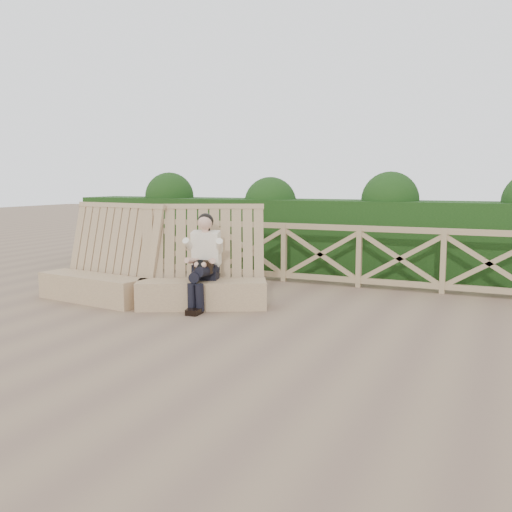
% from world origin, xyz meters
% --- Properties ---
extents(ground, '(60.00, 60.00, 0.00)m').
position_xyz_m(ground, '(0.00, 0.00, 0.00)').
color(ground, brown).
rests_on(ground, ground).
extents(bench, '(3.75, 1.54, 1.55)m').
position_xyz_m(bench, '(-1.90, 0.82, 0.39)').
color(bench, '#8A6B4F').
rests_on(bench, ground).
extents(woman, '(0.51, 0.92, 1.41)m').
position_xyz_m(woman, '(-0.97, 0.93, 0.74)').
color(woman, black).
rests_on(woman, ground).
extents(guardrail, '(10.10, 0.09, 1.10)m').
position_xyz_m(guardrail, '(0.00, 3.50, 0.55)').
color(guardrail, '#85694D').
rests_on(guardrail, ground).
extents(hedge, '(12.00, 1.20, 1.50)m').
position_xyz_m(hedge, '(0.00, 4.70, 0.75)').
color(hedge, black).
rests_on(hedge, ground).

